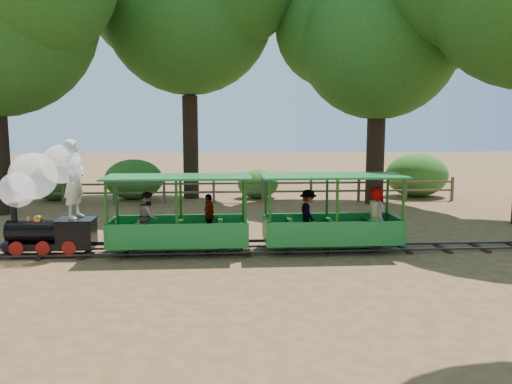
{
  "coord_description": "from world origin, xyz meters",
  "views": [
    {
      "loc": [
        -0.6,
        -12.17,
        3.18
      ],
      "look_at": [
        0.23,
        0.5,
        1.46
      ],
      "focal_mm": 35.0,
      "sensor_mm": 36.0,
      "label": 1
    }
  ],
  "objects": [
    {
      "name": "ground",
      "position": [
        0.0,
        0.0,
        0.0
      ],
      "size": [
        90.0,
        90.0,
        0.0
      ],
      "primitive_type": "plane",
      "color": "#9A6C42",
      "rests_on": "ground"
    },
    {
      "name": "track",
      "position": [
        0.0,
        0.0,
        0.07
      ],
      "size": [
        22.0,
        1.0,
        0.1
      ],
      "color": "#3F3D3A",
      "rests_on": "ground"
    },
    {
      "name": "locomotive",
      "position": [
        -4.91,
        0.08,
        1.59
      ],
      "size": [
        2.39,
        1.13,
        2.88
      ],
      "color": "black",
      "rests_on": "ground"
    },
    {
      "name": "carriage_front",
      "position": [
        -1.76,
        -0.0,
        0.77
      ],
      "size": [
        3.54,
        1.44,
        1.84
      ],
      "color": "#1A7B2F",
      "rests_on": "track"
    },
    {
      "name": "carriage_rear",
      "position": [
        2.16,
        -0.03,
        0.81
      ],
      "size": [
        3.54,
        1.44,
        1.84
      ],
      "color": "#1A7B2F",
      "rests_on": "track"
    },
    {
      "name": "oak_ne",
      "position": [
        5.47,
        7.59,
        6.86
      ],
      "size": [
        7.92,
        6.97,
        9.71
      ],
      "color": "#2D2116",
      "rests_on": "ground"
    },
    {
      "name": "fence",
      "position": [
        0.0,
        8.0,
        0.58
      ],
      "size": [
        18.1,
        0.1,
        1.0
      ],
      "color": "brown",
      "rests_on": "ground"
    },
    {
      "name": "shrub_west",
      "position": [
        -7.75,
        9.3,
        0.74
      ],
      "size": [
        2.13,
        1.64,
        1.47
      ],
      "primitive_type": "ellipsoid",
      "color": "#2D6B1E",
      "rests_on": "ground"
    },
    {
      "name": "shrub_mid_w",
      "position": [
        -4.43,
        9.3,
        0.86
      ],
      "size": [
        2.48,
        1.91,
        1.72
      ],
      "primitive_type": "ellipsoid",
      "color": "#2D6B1E",
      "rests_on": "ground"
    },
    {
      "name": "shrub_mid_e",
      "position": [
        0.91,
        9.3,
        0.62
      ],
      "size": [
        1.79,
        1.38,
        1.24
      ],
      "primitive_type": "ellipsoid",
      "color": "#2D6B1E",
      "rests_on": "ground"
    },
    {
      "name": "shrub_east",
      "position": [
        7.97,
        9.3,
        0.96
      ],
      "size": [
        2.78,
        2.14,
        1.92
      ],
      "primitive_type": "ellipsoid",
      "color": "#2D6B1E",
      "rests_on": "ground"
    }
  ]
}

